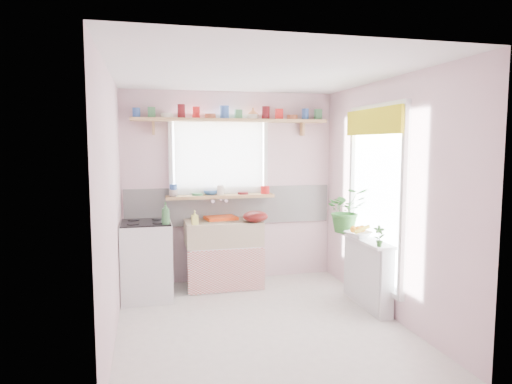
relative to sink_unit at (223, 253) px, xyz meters
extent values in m
plane|color=silver|center=(0.15, -1.29, -0.43)|extent=(3.20, 3.20, 0.00)
plane|color=white|center=(0.15, -1.29, 2.07)|extent=(3.20, 3.20, 0.00)
plane|color=silver|center=(0.15, 0.31, 0.82)|extent=(2.80, 0.00, 2.80)
plane|color=silver|center=(0.15, -2.89, 0.82)|extent=(2.80, 0.00, 2.80)
plane|color=silver|center=(-1.25, -1.29, 0.82)|extent=(0.00, 3.20, 3.20)
plane|color=silver|center=(1.55, -1.29, 0.82)|extent=(0.00, 3.20, 3.20)
cube|color=white|center=(0.15, 0.29, 0.57)|extent=(2.74, 0.03, 0.50)
cube|color=#CB838C|center=(0.15, 0.29, 0.37)|extent=(2.74, 0.02, 0.12)
cube|color=white|center=(0.00, 0.30, 1.22)|extent=(1.20, 0.01, 1.00)
cube|color=white|center=(0.00, 0.24, 1.22)|extent=(1.15, 0.02, 0.95)
cube|color=white|center=(1.54, -1.09, 0.82)|extent=(0.01, 1.10, 1.90)
cube|color=yellow|center=(1.46, -1.09, 1.63)|extent=(0.03, 1.20, 0.28)
cube|color=white|center=(0.00, 0.01, -0.16)|extent=(0.85, 0.55, 0.55)
cube|color=#C8453A|center=(0.00, -0.27, -0.16)|extent=(0.95, 0.02, 0.53)
cube|color=beige|center=(0.00, 0.01, 0.27)|extent=(0.95, 0.55, 0.30)
cylinder|color=silver|center=(0.00, 0.26, 0.67)|extent=(0.03, 0.22, 0.03)
cube|color=white|center=(-0.95, -0.24, 0.02)|extent=(0.58, 0.58, 0.90)
cube|color=black|center=(-0.95, -0.24, 0.47)|extent=(0.56, 0.56, 0.02)
cylinder|color=black|center=(-1.09, -0.38, 0.49)|extent=(0.14, 0.14, 0.01)
cylinder|color=black|center=(-0.81, -0.38, 0.49)|extent=(0.14, 0.14, 0.01)
cylinder|color=black|center=(-1.09, -0.10, 0.49)|extent=(0.14, 0.14, 0.01)
cylinder|color=black|center=(-0.81, -0.10, 0.49)|extent=(0.14, 0.14, 0.01)
cube|color=white|center=(1.45, -1.09, -0.06)|extent=(0.15, 0.90, 0.75)
cube|color=white|center=(1.42, -1.09, 0.33)|extent=(0.22, 0.95, 0.03)
cube|color=tan|center=(0.00, 0.19, 0.71)|extent=(1.40, 0.22, 0.04)
cube|color=tan|center=(0.15, 0.18, 1.69)|extent=(2.52, 0.24, 0.04)
cylinder|color=#3359A5|center=(-1.03, 0.18, 1.77)|extent=(0.11, 0.11, 0.12)
cylinder|color=#3F7F4C|center=(-0.85, 0.18, 1.77)|extent=(0.11, 0.11, 0.12)
cylinder|color=silver|center=(-0.67, 0.18, 1.74)|extent=(0.11, 0.11, 0.06)
cylinder|color=#590F14|center=(-0.49, 0.18, 1.77)|extent=(0.11, 0.11, 0.12)
cylinder|color=red|center=(-0.30, 0.18, 1.77)|extent=(0.11, 0.11, 0.12)
cylinder|color=#A55133|center=(-0.12, 0.18, 1.74)|extent=(0.11, 0.11, 0.06)
cylinder|color=#3359A5|center=(0.06, 0.18, 1.77)|extent=(0.11, 0.11, 0.12)
cylinder|color=#3F7F4C|center=(0.24, 0.18, 1.77)|extent=(0.11, 0.11, 0.12)
cylinder|color=silver|center=(0.42, 0.18, 1.74)|extent=(0.11, 0.11, 0.06)
cylinder|color=#590F14|center=(0.60, 0.18, 1.77)|extent=(0.11, 0.11, 0.12)
cylinder|color=red|center=(0.79, 0.18, 1.77)|extent=(0.11, 0.11, 0.12)
cylinder|color=#A55133|center=(0.97, 0.18, 1.74)|extent=(0.11, 0.11, 0.06)
cylinder|color=#3359A5|center=(1.15, 0.18, 1.77)|extent=(0.11, 0.11, 0.12)
cylinder|color=#3F7F4C|center=(1.33, 0.18, 1.77)|extent=(0.11, 0.11, 0.12)
cylinder|color=#3359A5|center=(-0.62, 0.19, 0.79)|extent=(0.11, 0.11, 0.12)
cylinder|color=#3F7F4C|center=(-0.31, 0.19, 0.79)|extent=(0.11, 0.11, 0.12)
cylinder|color=silver|center=(0.00, 0.19, 0.76)|extent=(0.11, 0.11, 0.06)
cylinder|color=#590F14|center=(0.31, 0.19, 0.79)|extent=(0.11, 0.11, 0.12)
cylinder|color=red|center=(0.62, 0.19, 0.79)|extent=(0.11, 0.11, 0.12)
cube|color=#FE4C16|center=(-0.01, 0.11, 0.44)|extent=(0.43, 0.34, 0.04)
ellipsoid|color=#58100F|center=(0.37, -0.19, 0.49)|extent=(0.33, 0.33, 0.14)
imported|color=#31712D|center=(1.36, -0.69, 0.61)|extent=(0.50, 0.44, 0.53)
imported|color=white|center=(1.36, -1.03, 0.38)|extent=(0.37, 0.37, 0.07)
imported|color=#305E25|center=(1.36, -1.49, 0.45)|extent=(0.13, 0.11, 0.22)
imported|color=#FDFA70|center=(-0.38, -0.19, 0.50)|extent=(0.08, 0.08, 0.17)
imported|color=beige|center=(-0.60, 0.13, 0.77)|extent=(0.12, 0.12, 0.09)
imported|color=#376CB5|center=(-0.12, 0.25, 0.76)|extent=(0.24, 0.24, 0.06)
imported|color=#B86C38|center=(0.45, 0.24, 1.78)|extent=(0.19, 0.19, 0.15)
imported|color=#3C7943|center=(-0.73, -0.46, 0.61)|extent=(0.10, 0.10, 0.25)
sphere|color=orange|center=(1.36, -1.03, 0.44)|extent=(0.08, 0.08, 0.08)
sphere|color=orange|center=(1.42, -1.00, 0.44)|extent=(0.08, 0.08, 0.08)
sphere|color=orange|center=(1.31, -1.01, 0.44)|extent=(0.08, 0.08, 0.08)
cylinder|color=gold|center=(1.38, -1.08, 0.45)|extent=(0.18, 0.04, 0.10)
camera|label=1|loc=(-0.94, -5.64, 1.39)|focal=32.00mm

